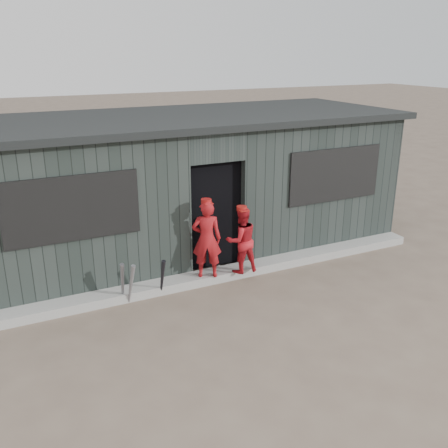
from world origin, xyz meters
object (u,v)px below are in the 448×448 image
player_red_left (207,239)px  dugout (186,184)px  player_grey_back (221,235)px  bat_mid (123,283)px  bat_left (131,284)px  bat_right (162,278)px  player_red_right (241,240)px

player_red_left → dugout: size_ratio=0.16×
player_grey_back → player_red_left: bearing=30.3°
bat_mid → bat_left: bearing=-48.4°
bat_mid → bat_right: (0.62, -0.08, -0.01)m
player_red_left → player_grey_back: size_ratio=1.20×
player_grey_back → player_red_right: bearing=72.7°
player_red_right → player_grey_back: bearing=-86.4°
bat_left → bat_mid: (-0.10, 0.11, -0.01)m
player_red_right → player_grey_back: player_red_right is taller
bat_left → bat_right: bearing=3.8°
player_grey_back → bat_left: bearing=4.4°
dugout → player_red_left: bearing=-101.3°
bat_left → dugout: 2.76m
player_red_left → player_grey_back: player_red_left is taller
player_red_right → dugout: (-0.25, 1.86, 0.56)m
bat_left → player_grey_back: 2.12m
player_red_left → player_red_right: size_ratio=1.16×
bat_right → dugout: dugout is taller
bat_right → player_grey_back: player_grey_back is taller
player_grey_back → dugout: bearing=-98.0°
player_red_left → dugout: 1.88m
bat_left → dugout: size_ratio=0.09×
player_red_left → player_grey_back: 0.93m
player_red_left → player_red_right: player_red_left is taller
bat_right → player_grey_back: bearing=30.0°
bat_left → player_red_left: (1.36, 0.17, 0.46)m
bat_mid → player_red_left: 1.53m
player_red_right → player_grey_back: (-0.03, 0.76, -0.17)m
player_red_right → dugout: bearing=-80.8°
bat_mid → player_grey_back: player_grey_back is taller
player_grey_back → dugout: 1.34m
bat_right → player_red_right: player_red_right is taller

